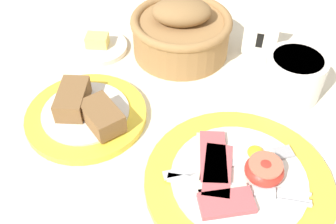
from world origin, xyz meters
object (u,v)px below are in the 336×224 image
object	(u,v)px
bread_plate	(86,113)
sugar_cup	(294,75)
number_card	(260,38)
butter_dish	(98,46)
bread_basket	(181,31)
breakfast_plate	(239,178)

from	to	relation	value
bread_plate	sugar_cup	size ratio (longest dim) A/B	1.96
sugar_cup	number_card	world-z (taller)	number_card
sugar_cup	butter_dish	world-z (taller)	sugar_cup
sugar_cup	number_card	size ratio (longest dim) A/B	1.31
bread_plate	number_card	xyz separation A→B (m)	(0.23, 0.24, 0.02)
sugar_cup	butter_dish	xyz separation A→B (m)	(-0.36, 0.02, -0.03)
sugar_cup	number_card	bearing A→B (deg)	126.12
bread_plate	sugar_cup	world-z (taller)	sugar_cup
bread_basket	butter_dish	xyz separation A→B (m)	(-0.15, -0.04, -0.04)
bread_plate	butter_dish	size ratio (longest dim) A/B	1.71
number_card	bread_plate	bearing A→B (deg)	-134.29
breakfast_plate	butter_dish	distance (m)	0.38
butter_dish	number_card	distance (m)	0.30
breakfast_plate	butter_dish	size ratio (longest dim) A/B	2.30
breakfast_plate	butter_dish	xyz separation A→B (m)	(-0.30, 0.22, -0.00)
bread_plate	butter_dish	xyz separation A→B (m)	(-0.06, 0.17, -0.01)
bread_basket	number_card	xyz separation A→B (m)	(0.14, 0.03, -0.01)
breakfast_plate	sugar_cup	xyz separation A→B (m)	(0.05, 0.21, 0.03)
breakfast_plate	number_card	size ratio (longest dim) A/B	3.45
butter_dish	number_card	xyz separation A→B (m)	(0.29, 0.07, 0.03)
sugar_cup	bread_basket	bearing A→B (deg)	164.21
breakfast_plate	number_card	bearing A→B (deg)	92.74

